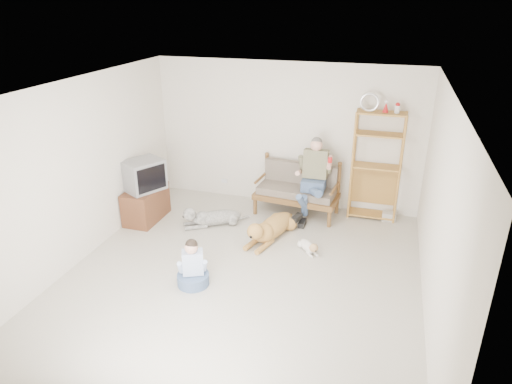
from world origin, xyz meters
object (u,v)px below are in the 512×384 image
(loveseat, at_px, (297,188))
(golden_retriever, at_px, (270,228))
(tv_stand, at_px, (146,204))
(etagere, at_px, (376,165))

(loveseat, distance_m, golden_retriever, 1.18)
(golden_retriever, bearing_deg, tv_stand, -164.85)
(etagere, xyz_separation_m, golden_retriever, (-1.57, -1.33, -0.81))
(loveseat, xyz_separation_m, etagere, (1.35, 0.20, 0.52))
(etagere, relative_size, golden_retriever, 1.52)
(loveseat, distance_m, tv_stand, 2.77)
(etagere, bearing_deg, tv_stand, -162.06)
(loveseat, xyz_separation_m, tv_stand, (-2.55, -1.06, -0.19))
(etagere, xyz_separation_m, tv_stand, (-3.90, -1.26, -0.70))
(etagere, height_order, tv_stand, etagere)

